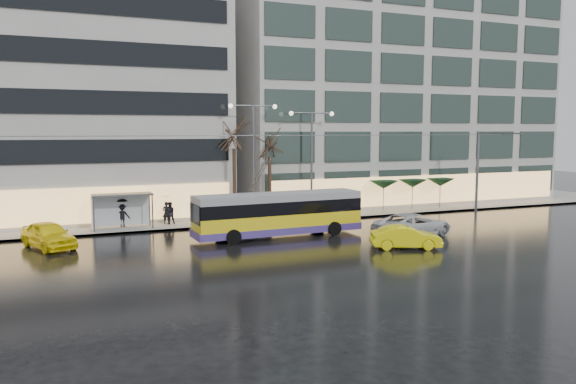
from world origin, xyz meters
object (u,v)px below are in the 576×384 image
street_lamp_near (253,145)px  trolleybus (279,215)px  bus_shelter (116,203)px  taxi_a (48,235)px

street_lamp_near → trolleybus: bearing=-94.5°
trolleybus → bus_shelter: size_ratio=2.78×
street_lamp_near → taxi_a: 16.47m
street_lamp_near → bus_shelter: bearing=-179.4°
trolleybus → bus_shelter: (-9.85, 6.61, 0.51)m
trolleybus → taxi_a: bearing=172.6°
bus_shelter → trolleybus: bearing=-33.9°
trolleybus → bus_shelter: trolleybus is taller
bus_shelter → street_lamp_near: (10.38, 0.11, 4.03)m
taxi_a → trolleybus: bearing=-30.5°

